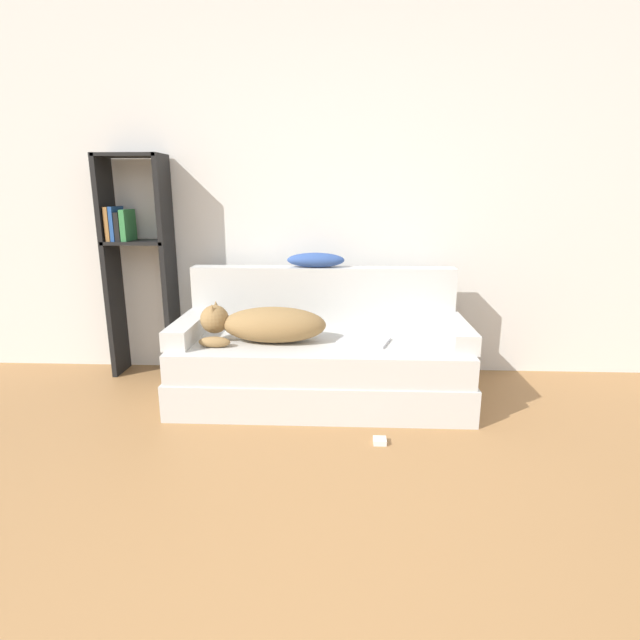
% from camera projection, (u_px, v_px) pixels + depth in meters
% --- Properties ---
extents(wall_back, '(7.45, 0.06, 2.70)m').
position_uv_depth(wall_back, '(312.00, 191.00, 3.61)').
color(wall_back, silver).
rests_on(wall_back, ground_plane).
extents(couch, '(1.88, 0.84, 0.42)m').
position_uv_depth(couch, '(321.00, 369.00, 3.29)').
color(couch, silver).
rests_on(couch, ground_plane).
extents(couch_backrest, '(1.84, 0.15, 0.42)m').
position_uv_depth(couch_backrest, '(323.00, 296.00, 3.53)').
color(couch_backrest, silver).
rests_on(couch_backrest, couch).
extents(couch_arm_left, '(0.15, 0.65, 0.12)m').
position_uv_depth(couch_arm_left, '(189.00, 328.00, 3.26)').
color(couch_arm_left, silver).
rests_on(couch_arm_left, couch).
extents(couch_arm_right, '(0.15, 0.65, 0.12)m').
position_uv_depth(couch_arm_right, '(456.00, 332.00, 3.18)').
color(couch_arm_right, silver).
rests_on(couch_arm_right, couch).
extents(dog, '(0.80, 0.32, 0.25)m').
position_uv_depth(dog, '(265.00, 324.00, 3.14)').
color(dog, olive).
rests_on(dog, couch).
extents(laptop, '(0.35, 0.30, 0.02)m').
position_uv_depth(laptop, '(364.00, 341.00, 3.17)').
color(laptop, silver).
rests_on(laptop, couch).
extents(throw_pillow, '(0.40, 0.15, 0.10)m').
position_uv_depth(throw_pillow, '(316.00, 260.00, 3.46)').
color(throw_pillow, '#335199').
rests_on(throw_pillow, couch_backrest).
extents(bookshelf, '(0.46, 0.26, 1.60)m').
position_uv_depth(bookshelf, '(137.00, 254.00, 3.60)').
color(bookshelf, black).
rests_on(bookshelf, ground_plane).
extents(power_adapter, '(0.07, 0.07, 0.03)m').
position_uv_depth(power_adapter, '(380.00, 441.00, 2.74)').
color(power_adapter, silver).
rests_on(power_adapter, ground_plane).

